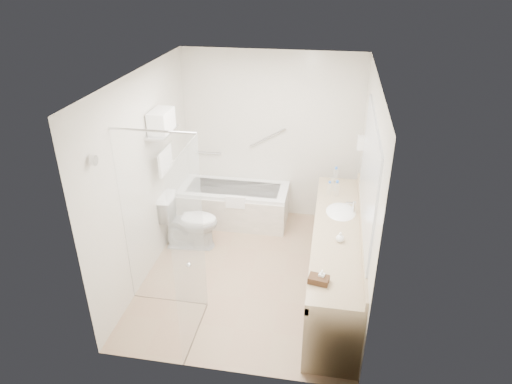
% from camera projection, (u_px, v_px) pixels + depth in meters
% --- Properties ---
extents(floor, '(3.20, 3.20, 0.00)m').
position_uv_depth(floor, '(252.00, 272.00, 5.86)').
color(floor, '#9C7F60').
rests_on(floor, ground).
extents(ceiling, '(2.60, 3.20, 0.10)m').
position_uv_depth(ceiling, '(251.00, 76.00, 4.71)').
color(ceiling, silver).
rests_on(ceiling, wall_back).
extents(wall_back, '(2.60, 0.10, 2.50)m').
position_uv_depth(wall_back, '(271.00, 137.00, 6.68)').
color(wall_back, beige).
rests_on(wall_back, ground).
extents(wall_front, '(2.60, 0.10, 2.50)m').
position_uv_depth(wall_front, '(218.00, 266.00, 3.88)').
color(wall_front, beige).
rests_on(wall_front, ground).
extents(wall_left, '(0.10, 3.20, 2.50)m').
position_uv_depth(wall_left, '(145.00, 176.00, 5.48)').
color(wall_left, beige).
rests_on(wall_left, ground).
extents(wall_right, '(0.10, 3.20, 2.50)m').
position_uv_depth(wall_right, '(366.00, 193.00, 5.09)').
color(wall_right, beige).
rests_on(wall_right, ground).
extents(bathtub, '(1.60, 0.73, 0.59)m').
position_uv_depth(bathtub, '(234.00, 204.00, 6.89)').
color(bathtub, white).
rests_on(bathtub, floor).
extents(grab_bar_short, '(0.40, 0.03, 0.03)m').
position_uv_depth(grab_bar_short, '(209.00, 153.00, 6.93)').
color(grab_bar_short, silver).
rests_on(grab_bar_short, wall_back).
extents(grab_bar_long, '(0.53, 0.03, 0.33)m').
position_uv_depth(grab_bar_long, '(267.00, 138.00, 6.66)').
color(grab_bar_long, silver).
rests_on(grab_bar_long, wall_back).
extents(shower_enclosure, '(0.96, 0.91, 2.11)m').
position_uv_depth(shower_enclosure, '(175.00, 236.00, 4.65)').
color(shower_enclosure, silver).
rests_on(shower_enclosure, floor).
extents(towel_shelf, '(0.24, 0.55, 0.81)m').
position_uv_depth(towel_shelf, '(162.00, 128.00, 5.54)').
color(towel_shelf, silver).
rests_on(towel_shelf, wall_left).
extents(vanity_counter, '(0.55, 2.70, 0.95)m').
position_uv_depth(vanity_counter, '(336.00, 244.00, 5.28)').
color(vanity_counter, tan).
rests_on(vanity_counter, floor).
extents(sink, '(0.40, 0.52, 0.14)m').
position_uv_depth(sink, '(341.00, 214.00, 5.54)').
color(sink, white).
rests_on(sink, vanity_counter).
extents(faucet, '(0.03, 0.03, 0.14)m').
position_uv_depth(faucet, '(354.00, 207.00, 5.47)').
color(faucet, silver).
rests_on(faucet, vanity_counter).
extents(mirror, '(0.02, 2.00, 1.20)m').
position_uv_depth(mirror, '(369.00, 175.00, 4.82)').
color(mirror, silver).
rests_on(mirror, wall_right).
extents(hairdryer_unit, '(0.08, 0.10, 0.18)m').
position_uv_depth(hairdryer_unit, '(361.00, 143.00, 5.92)').
color(hairdryer_unit, white).
rests_on(hairdryer_unit, wall_right).
extents(toilet, '(0.81, 0.50, 0.77)m').
position_uv_depth(toilet, '(190.00, 221.00, 6.23)').
color(toilet, white).
rests_on(toilet, floor).
extents(amenity_basket, '(0.21, 0.16, 0.06)m').
position_uv_depth(amenity_basket, '(319.00, 280.00, 4.31)').
color(amenity_basket, '#412C17').
rests_on(amenity_basket, vanity_counter).
extents(soap_bottle_a, '(0.09, 0.13, 0.06)m').
position_uv_depth(soap_bottle_a, '(322.00, 278.00, 4.33)').
color(soap_bottle_a, white).
rests_on(soap_bottle_a, vanity_counter).
extents(soap_bottle_b, '(0.10, 0.13, 0.09)m').
position_uv_depth(soap_bottle_b, '(340.00, 238.00, 4.92)').
color(soap_bottle_b, white).
rests_on(soap_bottle_b, vanity_counter).
extents(water_bottle_left, '(0.07, 0.07, 0.21)m').
position_uv_depth(water_bottle_left, '(337.00, 189.00, 5.85)').
color(water_bottle_left, silver).
rests_on(water_bottle_left, vanity_counter).
extents(water_bottle_mid, '(0.07, 0.07, 0.22)m').
position_uv_depth(water_bottle_mid, '(336.00, 175.00, 6.21)').
color(water_bottle_mid, silver).
rests_on(water_bottle_mid, vanity_counter).
extents(water_bottle_right, '(0.06, 0.06, 0.19)m').
position_uv_depth(water_bottle_right, '(329.00, 189.00, 5.88)').
color(water_bottle_right, silver).
rests_on(water_bottle_right, vanity_counter).
extents(drinking_glass_near, '(0.08, 0.08, 0.09)m').
position_uv_depth(drinking_glass_near, '(333.00, 180.00, 6.20)').
color(drinking_glass_near, silver).
rests_on(drinking_glass_near, vanity_counter).
extents(drinking_glass_far, '(0.07, 0.07, 0.08)m').
position_uv_depth(drinking_glass_far, '(333.00, 187.00, 6.02)').
color(drinking_glass_far, silver).
rests_on(drinking_glass_far, vanity_counter).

